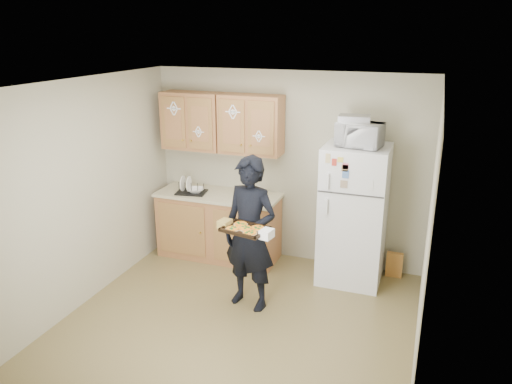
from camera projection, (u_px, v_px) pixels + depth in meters
floor at (237, 324)px, 5.29m from camera, size 3.60×3.60×0.00m
ceiling at (233, 84)px, 4.51m from camera, size 3.60×3.60×0.00m
wall_back at (287, 168)px, 6.51m from camera, size 3.60×0.04×2.50m
wall_front at (132, 304)px, 3.29m from camera, size 3.60×0.04×2.50m
wall_left at (84, 194)px, 5.48m from camera, size 0.04×3.60×2.50m
wall_right at (427, 239)px, 4.32m from camera, size 0.04×3.60×2.50m
refrigerator at (353, 215)px, 6.00m from camera, size 0.75×0.70×1.70m
base_cabinet at (219, 226)px, 6.75m from camera, size 1.60×0.60×0.86m
countertop at (218, 195)px, 6.61m from camera, size 1.64×0.64×0.04m
upper_cab_left at (193, 121)px, 6.57m from camera, size 0.80×0.33×0.75m
upper_cab_right at (251, 125)px, 6.30m from camera, size 0.80×0.33×0.75m
cereal_box at (394, 265)px, 6.26m from camera, size 0.20×0.07×0.32m
person at (250, 234)px, 5.41m from camera, size 0.70×0.53×1.72m
baking_tray at (245, 230)px, 5.07m from camera, size 0.50×0.41×0.04m
pizza_front_left at (233, 229)px, 5.06m from camera, size 0.15×0.15×0.02m
pizza_front_right at (250, 233)px, 4.96m from camera, size 0.15×0.15×0.02m
pizza_back_left at (241, 224)px, 5.18m from camera, size 0.15×0.15×0.02m
pizza_back_right at (258, 228)px, 5.08m from camera, size 0.15×0.15×0.02m
pizza_center at (245, 228)px, 5.07m from camera, size 0.15×0.15×0.02m
microwave at (360, 135)px, 5.64m from camera, size 0.54×0.41×0.28m
foil_pan at (354, 119)px, 5.63m from camera, size 0.38×0.28×0.07m
dish_rack at (191, 187)px, 6.61m from camera, size 0.42×0.34×0.15m
bowl at (196, 190)px, 6.60m from camera, size 0.28×0.28×0.05m
soap_bottle at (259, 194)px, 6.29m from camera, size 0.10×0.10×0.20m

